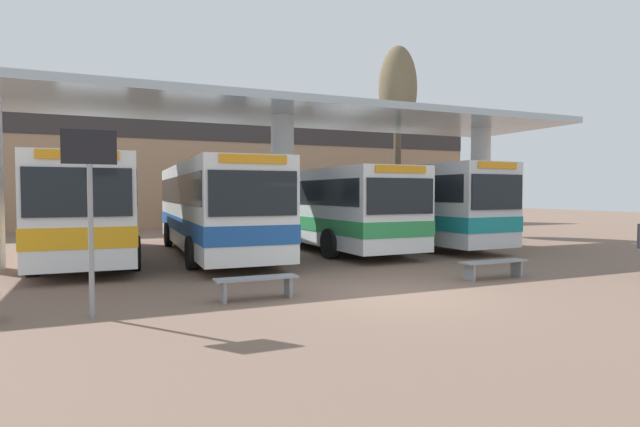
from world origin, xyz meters
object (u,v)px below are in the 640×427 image
object	(u,v)px
transit_bus_left_bay	(90,205)
transit_bus_right_bay	(320,205)
transit_bus_far_right_bay	(395,202)
parked_car_street	(243,213)
waiting_bench_near_pillar	(257,283)
transit_bus_center_bay	(212,204)
info_sign_platform	(90,185)
waiting_bench_far_platform	(494,265)
poplar_tree_behind_left	(398,93)

from	to	relation	value
transit_bus_left_bay	transit_bus_right_bay	xyz separation A→B (m)	(8.55, 0.48, -0.09)
transit_bus_left_bay	transit_bus_far_right_bay	xyz separation A→B (m)	(12.26, 0.62, 0.01)
transit_bus_right_bay	parked_car_street	world-z (taller)	transit_bus_right_bay
waiting_bench_near_pillar	parked_car_street	size ratio (longest dim) A/B	0.39
transit_bus_center_bay	parked_car_street	xyz separation A→B (m)	(3.86, 10.51, -0.79)
waiting_bench_near_pillar	info_sign_platform	world-z (taller)	info_sign_platform
transit_bus_far_right_bay	info_sign_platform	distance (m)	15.20
waiting_bench_far_platform	transit_bus_far_right_bay	bearing A→B (deg)	73.76
transit_bus_center_bay	parked_car_street	world-z (taller)	transit_bus_center_bay
transit_bus_center_bay	transit_bus_far_right_bay	bearing A→B (deg)	-173.64
info_sign_platform	transit_bus_right_bay	bearing A→B (deg)	47.68
transit_bus_far_right_bay	info_sign_platform	world-z (taller)	info_sign_platform
transit_bus_left_bay	transit_bus_far_right_bay	world-z (taller)	transit_bus_far_right_bay
waiting_bench_far_platform	info_sign_platform	xyz separation A→B (m)	(-9.42, -0.31, 1.99)
transit_bus_right_bay	parked_car_street	distance (m)	9.93
transit_bus_far_right_bay	waiting_bench_near_pillar	xyz separation A→B (m)	(-8.93, -8.97, -1.48)
poplar_tree_behind_left	parked_car_street	distance (m)	11.19
transit_bus_far_right_bay	waiting_bench_near_pillar	size ratio (longest dim) A/B	6.94
waiting_bench_near_pillar	waiting_bench_far_platform	world-z (taller)	same
waiting_bench_near_pillar	waiting_bench_far_platform	xyz separation A→B (m)	(6.31, 0.00, 0.01)
transit_bus_far_right_bay	poplar_tree_behind_left	bearing A→B (deg)	-125.41
transit_bus_center_bay	waiting_bench_far_platform	distance (m)	10.04
transit_bus_far_right_bay	transit_bus_center_bay	bearing A→B (deg)	2.84
poplar_tree_behind_left	parked_car_street	bearing A→B (deg)	146.29
transit_bus_right_bay	transit_bus_left_bay	bearing A→B (deg)	1.52
transit_bus_left_bay	poplar_tree_behind_left	bearing A→B (deg)	-159.53
waiting_bench_near_pillar	poplar_tree_behind_left	size ratio (longest dim) A/B	0.17
transit_bus_center_bay	waiting_bench_near_pillar	xyz separation A→B (m)	(-0.71, -8.20, -1.44)
transit_bus_far_right_bay	transit_bus_right_bay	bearing A→B (deg)	-0.29
transit_bus_left_bay	parked_car_street	bearing A→B (deg)	-126.24
transit_bus_far_right_bay	waiting_bench_far_platform	distance (m)	9.46
info_sign_platform	parked_car_street	world-z (taller)	info_sign_platform
transit_bus_left_bay	transit_bus_right_bay	world-z (taller)	transit_bus_left_bay
waiting_bench_near_pillar	waiting_bench_far_platform	distance (m)	6.31
info_sign_platform	parked_car_street	size ratio (longest dim) A/B	0.74
waiting_bench_far_platform	info_sign_platform	distance (m)	9.63
transit_bus_center_bay	waiting_bench_near_pillar	world-z (taller)	transit_bus_center_bay
parked_car_street	transit_bus_far_right_bay	bearing A→B (deg)	-69.12
transit_bus_center_bay	transit_bus_right_bay	distance (m)	4.55
waiting_bench_far_platform	transit_bus_center_bay	bearing A→B (deg)	124.34
transit_bus_left_bay	transit_bus_center_bay	world-z (taller)	transit_bus_left_bay
waiting_bench_far_platform	parked_car_street	xyz separation A→B (m)	(-1.74, 18.71, 0.65)
transit_bus_left_bay	poplar_tree_behind_left	size ratio (longest dim) A/B	1.03
transit_bus_left_bay	parked_car_street	size ratio (longest dim) A/B	2.37
transit_bus_left_bay	transit_bus_center_bay	xyz separation A→B (m)	(4.04, -0.15, -0.02)
waiting_bench_far_platform	poplar_tree_behind_left	distance (m)	16.60
transit_bus_left_bay	waiting_bench_far_platform	bearing A→B (deg)	140.23
poplar_tree_behind_left	transit_bus_far_right_bay	bearing A→B (deg)	-122.89
transit_bus_far_right_bay	waiting_bench_near_pillar	bearing A→B (deg)	42.63
transit_bus_right_bay	poplar_tree_behind_left	distance (m)	10.31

